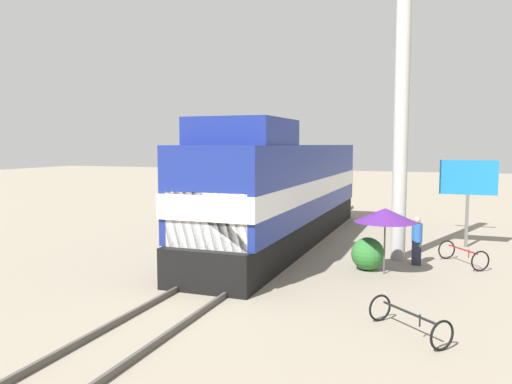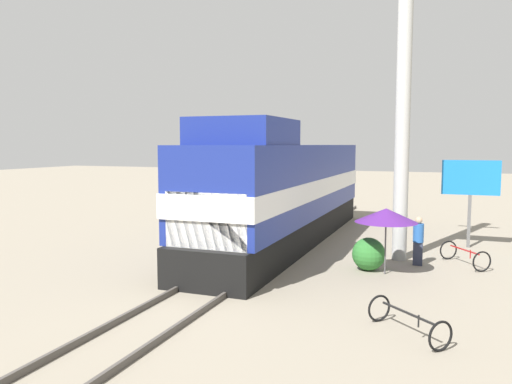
% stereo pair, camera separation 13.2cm
% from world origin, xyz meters
% --- Properties ---
extents(ground_plane, '(120.00, 120.00, 0.00)m').
position_xyz_m(ground_plane, '(0.00, 0.00, 0.00)').
color(ground_plane, gray).
extents(rail_near, '(0.08, 30.26, 0.15)m').
position_xyz_m(rail_near, '(-0.72, 0.00, 0.07)').
color(rail_near, '#4C4742').
rests_on(rail_near, ground_plane).
extents(rail_far, '(0.08, 30.26, 0.15)m').
position_xyz_m(rail_far, '(0.72, 0.00, 0.07)').
color(rail_far, '#4C4742').
rests_on(rail_far, ground_plane).
extents(locomotive, '(2.90, 15.52, 4.79)m').
position_xyz_m(locomotive, '(0.00, 2.67, 2.12)').
color(locomotive, black).
rests_on(locomotive, ground_plane).
extents(utility_pole, '(1.80, 0.49, 11.73)m').
position_xyz_m(utility_pole, '(4.55, 1.44, 5.91)').
color(utility_pole, '#B2B2AD').
rests_on(utility_pole, ground_plane).
extents(vendor_umbrella, '(1.89, 1.89, 2.04)m').
position_xyz_m(vendor_umbrella, '(4.32, -0.75, 1.83)').
color(vendor_umbrella, '#4C4C4C').
rests_on(vendor_umbrella, ground_plane).
extents(billboard_sign, '(2.10, 0.12, 3.38)m').
position_xyz_m(billboard_sign, '(6.87, 4.54, 2.52)').
color(billboard_sign, '#595959').
rests_on(billboard_sign, ground_plane).
extents(shrub_cluster, '(1.04, 1.04, 1.04)m').
position_xyz_m(shrub_cluster, '(3.78, -0.45, 0.52)').
color(shrub_cluster, '#2D722D').
rests_on(shrub_cluster, ground_plane).
extents(person_bystander, '(0.34, 0.34, 1.61)m').
position_xyz_m(person_bystander, '(5.20, 0.81, 0.87)').
color(person_bystander, '#2D3347').
rests_on(person_bystander, ground_plane).
extents(bicycle, '(1.55, 1.87, 0.66)m').
position_xyz_m(bicycle, '(6.64, 1.33, 0.34)').
color(bicycle, black).
rests_on(bicycle, ground_plane).
extents(bicycle_spare, '(1.77, 1.73, 0.61)m').
position_xyz_m(bicycle_spare, '(5.35, -5.66, 0.32)').
color(bicycle_spare, black).
rests_on(bicycle_spare, ground_plane).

